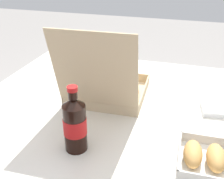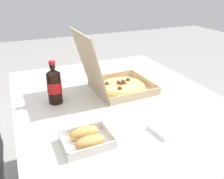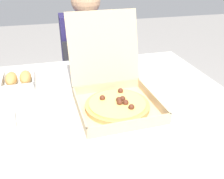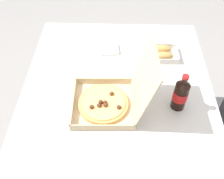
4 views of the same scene
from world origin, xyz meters
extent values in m
plane|color=gray|center=(0.00, 0.00, 0.00)|extent=(10.00, 10.00, 0.00)
cube|color=silver|center=(0.00, 0.00, 0.73)|extent=(1.29, 1.05, 0.03)
cylinder|color=#B7B7BC|center=(-0.57, -0.46, 0.36)|extent=(0.05, 0.05, 0.72)
cylinder|color=#B7B7BC|center=(-0.57, 0.46, 0.36)|extent=(0.05, 0.05, 0.72)
cylinder|color=#B2B2B7|center=(-0.05, 0.66, 0.21)|extent=(0.03, 0.03, 0.43)
cube|color=tan|center=(0.10, -0.07, 0.75)|extent=(0.33, 0.33, 0.01)
cube|color=tan|center=(0.10, -0.23, 0.77)|extent=(0.32, 0.02, 0.04)
cube|color=tan|center=(-0.06, -0.08, 0.77)|extent=(0.02, 0.32, 0.04)
cube|color=tan|center=(0.25, -0.07, 0.77)|extent=(0.02, 0.32, 0.04)
cube|color=tan|center=(0.09, 0.08, 0.77)|extent=(0.32, 0.02, 0.04)
cube|color=tan|center=(0.09, 0.13, 0.94)|extent=(0.32, 0.10, 0.31)
cylinder|color=tan|center=(0.10, -0.07, 0.76)|extent=(0.26, 0.26, 0.02)
cylinder|color=#EAC666|center=(0.10, -0.07, 0.77)|extent=(0.23, 0.23, 0.01)
sphere|color=#562819|center=(0.11, -0.06, 0.78)|extent=(0.02, 0.02, 0.02)
sphere|color=#562819|center=(0.10, -0.09, 0.78)|extent=(0.02, 0.02, 0.02)
sphere|color=#562819|center=(0.13, -0.09, 0.78)|extent=(0.02, 0.02, 0.02)
sphere|color=#562819|center=(0.14, -0.13, 0.78)|extent=(0.02, 0.02, 0.02)
sphere|color=#562819|center=(0.12, -0.06, 0.78)|extent=(0.02, 0.02, 0.02)
sphere|color=#562819|center=(0.05, -0.03, 0.78)|extent=(0.02, 0.02, 0.02)
sphere|color=#562819|center=(0.14, 0.01, 0.78)|extent=(0.02, 0.02, 0.02)
cube|color=white|center=(-0.30, 0.27, 0.75)|extent=(0.15, 0.19, 0.00)
cube|color=silver|center=(-0.30, 0.18, 0.77)|extent=(0.15, 0.01, 0.03)
cube|color=silver|center=(-0.31, 0.36, 0.77)|extent=(0.15, 0.01, 0.03)
cube|color=silver|center=(-0.38, 0.27, 0.77)|extent=(0.01, 0.19, 0.03)
cube|color=silver|center=(-0.23, 0.27, 0.77)|extent=(0.01, 0.19, 0.03)
ellipsoid|color=tan|center=(-0.34, 0.27, 0.78)|extent=(0.06, 0.12, 0.05)
ellipsoid|color=tan|center=(-0.27, 0.27, 0.78)|extent=(0.06, 0.12, 0.05)
cylinder|color=black|center=(0.09, 0.31, 0.83)|extent=(0.07, 0.07, 0.16)
cone|color=black|center=(0.09, 0.31, 0.92)|extent=(0.07, 0.07, 0.02)
cylinder|color=black|center=(0.09, 0.31, 0.94)|extent=(0.03, 0.03, 0.02)
cylinder|color=red|center=(0.09, 0.31, 0.96)|extent=(0.03, 0.03, 0.01)
cylinder|color=red|center=(0.09, 0.31, 0.83)|extent=(0.07, 0.07, 0.06)
cube|color=white|center=(0.30, -0.37, 0.75)|extent=(0.25, 0.22, 0.00)
cube|color=white|center=(-0.35, -0.06, 0.76)|extent=(0.12, 0.12, 0.02)
camera|label=1|loc=(-0.22, 0.96, 1.32)|focal=43.79mm
camera|label=2|loc=(-1.02, 0.48, 1.33)|focal=37.96mm
camera|label=3|loc=(-0.14, -0.89, 1.28)|focal=39.41mm
camera|label=4|loc=(0.95, 0.00, 1.82)|focal=41.83mm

